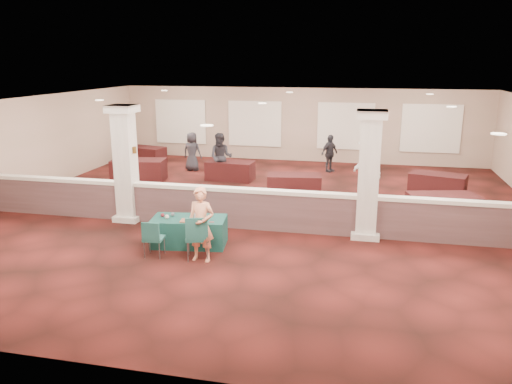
% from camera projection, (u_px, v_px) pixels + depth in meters
% --- Properties ---
extents(ground, '(16.00, 16.00, 0.00)m').
position_uv_depth(ground, '(262.00, 212.00, 14.73)').
color(ground, '#4E1713').
rests_on(ground, ground).
extents(wall_back, '(16.00, 0.04, 3.20)m').
position_uv_depth(wall_back, '(299.00, 125.00, 21.87)').
color(wall_back, gray).
rests_on(wall_back, ground).
extents(wall_front, '(16.00, 0.04, 3.20)m').
position_uv_depth(wall_front, '(141.00, 269.00, 6.77)').
color(wall_front, gray).
rests_on(wall_front, ground).
extents(wall_left, '(0.04, 16.00, 3.20)m').
position_uv_depth(wall_left, '(18.00, 149.00, 15.99)').
color(wall_left, gray).
rests_on(wall_left, ground).
extents(ceiling, '(16.00, 16.00, 0.02)m').
position_uv_depth(ceiling, '(262.00, 103.00, 13.91)').
color(ceiling, silver).
rests_on(ceiling, wall_back).
extents(partition_wall, '(15.60, 0.28, 1.10)m').
position_uv_depth(partition_wall, '(250.00, 208.00, 13.17)').
color(partition_wall, '#503636').
rests_on(partition_wall, ground).
extents(column_left, '(0.72, 0.72, 3.20)m').
position_uv_depth(column_left, '(126.00, 163.00, 13.63)').
color(column_left, beige).
rests_on(column_left, ground).
extents(column_right, '(0.72, 0.72, 3.20)m').
position_uv_depth(column_right, '(369.00, 174.00, 12.27)').
color(column_right, beige).
rests_on(column_right, ground).
extents(sconce_left, '(0.12, 0.12, 0.18)m').
position_uv_depth(sconce_left, '(115.00, 149.00, 13.59)').
color(sconce_left, brown).
rests_on(sconce_left, column_left).
extents(sconce_right, '(0.12, 0.12, 0.18)m').
position_uv_depth(sconce_right, '(134.00, 150.00, 13.47)').
color(sconce_right, brown).
rests_on(sconce_right, column_left).
extents(near_table, '(1.87, 1.11, 0.68)m').
position_uv_depth(near_table, '(189.00, 231.00, 12.06)').
color(near_table, '#103D35').
rests_on(near_table, ground).
extents(conf_chair_main, '(0.65, 0.65, 1.03)m').
position_uv_depth(conf_chair_main, '(197.00, 234.00, 11.06)').
color(conf_chair_main, '#1D5655').
rests_on(conf_chair_main, ground).
extents(conf_chair_side, '(0.46, 0.46, 0.86)m').
position_uv_depth(conf_chair_side, '(153.00, 236.00, 11.25)').
color(conf_chair_side, '#1D5655').
rests_on(conf_chair_side, ground).
extents(woman, '(0.63, 0.45, 1.69)m').
position_uv_depth(woman, '(201.00, 225.00, 10.98)').
color(woman, '#DF7D60').
rests_on(woman, ground).
extents(far_table_front_left, '(2.04, 1.23, 0.78)m').
position_uv_depth(far_table_front_left, '(139.00, 170.00, 18.57)').
color(far_table_front_left, black).
rests_on(far_table_front_left, ground).
extents(far_table_front_center, '(1.85, 1.10, 0.71)m').
position_uv_depth(far_table_front_center, '(294.00, 185.00, 16.45)').
color(far_table_front_center, black).
rests_on(far_table_front_center, ground).
extents(far_table_front_right, '(2.03, 1.35, 0.76)m').
position_uv_depth(far_table_front_right, '(443.00, 208.00, 13.85)').
color(far_table_front_right, black).
rests_on(far_table_front_right, ground).
extents(far_table_back_left, '(1.84, 1.21, 0.69)m').
position_uv_depth(far_table_back_left, '(146.00, 155.00, 21.83)').
color(far_table_back_left, black).
rests_on(far_table_back_left, ground).
extents(far_table_back_center, '(1.78, 0.96, 0.70)m').
position_uv_depth(far_table_back_center, '(230.00, 171.00, 18.61)').
color(far_table_back_center, black).
rests_on(far_table_back_center, ground).
extents(far_table_back_right, '(1.95, 1.36, 0.72)m').
position_uv_depth(far_table_back_right, '(437.00, 184.00, 16.55)').
color(far_table_back_right, black).
rests_on(far_table_back_right, ground).
extents(attendee_a, '(0.88, 0.52, 1.78)m').
position_uv_depth(attendee_a, '(221.00, 157.00, 18.35)').
color(attendee_a, black).
rests_on(attendee_a, ground).
extents(attendee_b, '(1.25, 1.29, 1.93)m').
position_uv_depth(attendee_b, '(368.00, 165.00, 16.68)').
color(attendee_b, silver).
rests_on(attendee_b, ground).
extents(attendee_c, '(0.87, 0.95, 1.49)m').
position_uv_depth(attendee_c, '(330.00, 153.00, 19.89)').
color(attendee_c, black).
rests_on(attendee_c, ground).
extents(attendee_d, '(0.81, 0.49, 1.56)m').
position_uv_depth(attendee_d, '(192.00, 152.00, 20.10)').
color(attendee_d, black).
rests_on(attendee_d, ground).
extents(laptop_base, '(0.33, 0.25, 0.02)m').
position_uv_depth(laptop_base, '(200.00, 219.00, 11.90)').
color(laptop_base, silver).
rests_on(laptop_base, near_table).
extents(laptop_screen, '(0.30, 0.05, 0.20)m').
position_uv_depth(laptop_screen, '(200.00, 213.00, 11.98)').
color(laptop_screen, silver).
rests_on(laptop_screen, near_table).
extents(screen_glow, '(0.28, 0.04, 0.18)m').
position_uv_depth(screen_glow, '(200.00, 214.00, 11.97)').
color(screen_glow, '#D0DEFA').
rests_on(screen_glow, near_table).
extents(knitting, '(0.41, 0.33, 0.03)m').
position_uv_depth(knitting, '(189.00, 221.00, 11.74)').
color(knitting, '#B04B1C').
rests_on(knitting, near_table).
extents(yarn_cream, '(0.10, 0.10, 0.10)m').
position_uv_depth(yarn_cream, '(167.00, 217.00, 11.91)').
color(yarn_cream, beige).
rests_on(yarn_cream, near_table).
extents(yarn_red, '(0.09, 0.09, 0.09)m').
position_uv_depth(yarn_red, '(163.00, 215.00, 12.05)').
color(yarn_red, maroon).
rests_on(yarn_red, near_table).
extents(yarn_grey, '(0.10, 0.10, 0.10)m').
position_uv_depth(yarn_grey, '(173.00, 214.00, 12.10)').
color(yarn_grey, '#4B4B50').
rests_on(yarn_grey, near_table).
extents(scissors, '(0.11, 0.04, 0.01)m').
position_uv_depth(scissors, '(212.00, 222.00, 11.67)').
color(scissors, red).
rests_on(scissors, near_table).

